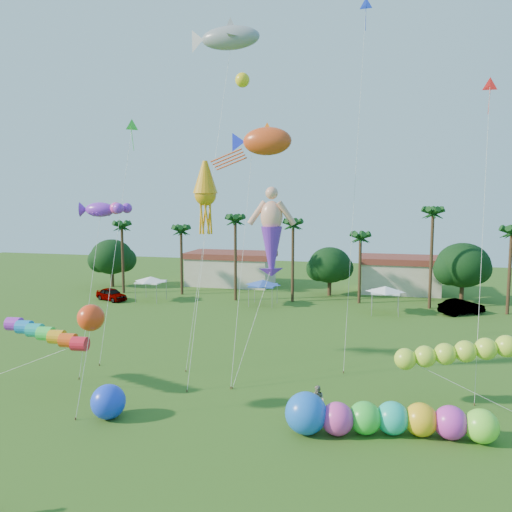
% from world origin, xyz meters
% --- Properties ---
extents(ground, '(160.00, 160.00, 0.00)m').
position_xyz_m(ground, '(0.00, 0.00, 0.00)').
color(ground, '#285116').
rests_on(ground, ground).
extents(tree_line, '(69.46, 8.91, 11.00)m').
position_xyz_m(tree_line, '(3.57, 44.00, 4.28)').
color(tree_line, '#3A2819').
rests_on(tree_line, ground).
extents(buildings_row, '(35.00, 7.00, 4.00)m').
position_xyz_m(buildings_row, '(-3.09, 50.00, 2.00)').
color(buildings_row, beige).
rests_on(buildings_row, ground).
extents(tent_row, '(31.00, 4.00, 0.60)m').
position_xyz_m(tent_row, '(-6.00, 36.33, 2.75)').
color(tent_row, white).
rests_on(tent_row, ground).
extents(car_a, '(4.90, 3.56, 1.55)m').
position_xyz_m(car_a, '(-24.92, 35.05, 0.78)').
color(car_a, '#4C4C54').
rests_on(car_a, ground).
extents(car_b, '(5.17, 4.25, 1.66)m').
position_xyz_m(car_b, '(16.13, 37.71, 0.83)').
color(car_b, '#4C4C54').
rests_on(car_b, ground).
extents(spectator_b, '(1.00, 0.90, 1.69)m').
position_xyz_m(spectator_b, '(4.15, 8.34, 0.84)').
color(spectator_b, gray).
rests_on(spectator_b, ground).
extents(caterpillar_inflatable, '(11.06, 3.42, 2.25)m').
position_xyz_m(caterpillar_inflatable, '(7.72, 6.48, 0.94)').
color(caterpillar_inflatable, '#E73CA8').
rests_on(caterpillar_inflatable, ground).
extents(blue_ball, '(1.97, 1.97, 1.97)m').
position_xyz_m(blue_ball, '(-7.39, 4.82, 0.98)').
color(blue_ball, '#1B3EF4').
rests_on(blue_ball, ground).
extents(rainbow_tube, '(10.06, 2.06, 3.93)m').
position_xyz_m(rainbow_tube, '(-12.37, 7.16, 3.46)').
color(rainbow_tube, red).
rests_on(rainbow_tube, ground).
extents(green_worm, '(10.43, 1.86, 3.68)m').
position_xyz_m(green_worm, '(9.07, 10.87, 2.90)').
color(green_worm, '#BCE633').
rests_on(green_worm, ground).
extents(orange_ball_kite, '(1.74, 1.74, 6.58)m').
position_xyz_m(orange_ball_kite, '(-8.34, 4.86, 5.81)').
color(orange_ball_kite, '#F83A14').
rests_on(orange_ball_kite, ground).
extents(merman_kite, '(3.47, 4.49, 12.80)m').
position_xyz_m(merman_kite, '(0.11, 13.94, 9.82)').
color(merman_kite, '#E69E83').
rests_on(merman_kite, ground).
extents(fish_kite, '(5.55, 6.30, 17.71)m').
position_xyz_m(fish_kite, '(-0.62, 15.67, 16.59)').
color(fish_kite, '#D24217').
rests_on(fish_kite, ground).
extents(shark_kite, '(6.76, 8.84, 26.31)m').
position_xyz_m(shark_kite, '(-4.55, 19.69, 25.16)').
color(shark_kite, gray).
rests_on(shark_kite, ground).
extents(squid_kite, '(2.03, 5.87, 15.32)m').
position_xyz_m(squid_kite, '(-4.86, 14.38, 12.80)').
color(squid_kite, orange).
rests_on(squid_kite, ground).
extents(lobster_kite, '(4.37, 4.71, 12.50)m').
position_xyz_m(lobster_kite, '(-12.49, 12.93, 11.73)').
color(lobster_kite, purple).
rests_on(lobster_kite, ground).
extents(delta_kite_red, '(1.24, 4.04, 20.21)m').
position_xyz_m(delta_kite_red, '(13.88, 15.66, 19.16)').
color(delta_kite_red, red).
rests_on(delta_kite_red, ground).
extents(delta_kite_green, '(1.75, 4.35, 18.74)m').
position_xyz_m(delta_kite_green, '(-11.72, 16.55, 17.81)').
color(delta_kite_green, '#35E138').
rests_on(delta_kite_green, ground).
extents(delta_kite_blue, '(1.39, 4.81, 27.48)m').
position_xyz_m(delta_kite_blue, '(5.84, 20.16, 26.11)').
color(delta_kite_blue, '#1732CF').
rests_on(delta_kite_blue, ground).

